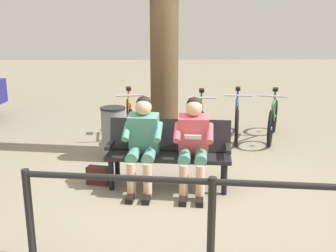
# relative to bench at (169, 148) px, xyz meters

# --- Properties ---
(ground_plane) EXTENTS (40.00, 40.00, 0.00)m
(ground_plane) POSITION_rel_bench_xyz_m (-0.16, 0.16, -0.51)
(ground_plane) COLOR gray
(bench) EXTENTS (1.65, 0.66, 0.87)m
(bench) POSITION_rel_bench_xyz_m (0.00, 0.00, 0.00)
(bench) COLOR black
(bench) RESTS_ON ground
(person_reading) EXTENTS (0.52, 0.80, 1.20)m
(person_reading) POSITION_rel_bench_xyz_m (-0.30, 0.20, 0.16)
(person_reading) COLOR #D84C59
(person_reading) RESTS_ON ground
(person_companion) EXTENTS (0.52, 0.80, 1.20)m
(person_companion) POSITION_rel_bench_xyz_m (0.33, 0.13, 0.16)
(person_companion) COLOR #4C8C7A
(person_companion) RESTS_ON ground
(handbag) EXTENTS (0.33, 0.21, 0.24)m
(handbag) POSITION_rel_bench_xyz_m (0.94, -0.03, -0.39)
(handbag) COLOR #3F1E14
(handbag) RESTS_ON ground
(tree_trunk) EXTENTS (0.44, 0.44, 3.73)m
(tree_trunk) POSITION_rel_bench_xyz_m (0.05, -1.32, 1.36)
(tree_trunk) COLOR #4C3823
(tree_trunk) RESTS_ON ground
(litter_bin) EXTENTS (0.39, 0.39, 0.84)m
(litter_bin) POSITION_rel_bench_xyz_m (0.85, -1.05, -0.09)
(litter_bin) COLOR slate
(litter_bin) RESTS_ON ground
(bicycle_blue) EXTENTS (0.68, 1.60, 0.94)m
(bicycle_blue) POSITION_rel_bench_xyz_m (-1.97, -2.14, -0.15)
(bicycle_blue) COLOR black
(bicycle_blue) RESTS_ON ground
(bicycle_silver) EXTENTS (0.50, 1.66, 0.94)m
(bicycle_silver) POSITION_rel_bench_xyz_m (-1.31, -2.23, -0.15)
(bicycle_silver) COLOR black
(bicycle_silver) RESTS_ON ground
(bicycle_orange) EXTENTS (0.48, 1.68, 0.94)m
(bicycle_orange) POSITION_rel_bench_xyz_m (-0.63, -2.03, -0.15)
(bicycle_orange) COLOR black
(bicycle_orange) RESTS_ON ground
(bicycle_black) EXTENTS (0.48, 1.68, 0.94)m
(bicycle_black) POSITION_rel_bench_xyz_m (0.11, -2.07, -0.15)
(bicycle_black) COLOR black
(bicycle_black) RESTS_ON ground
(bicycle_red) EXTENTS (0.48, 1.67, 0.94)m
(bicycle_red) POSITION_rel_bench_xyz_m (0.69, -2.27, -0.15)
(bicycle_red) COLOR black
(bicycle_red) RESTS_ON ground
(railing_fence) EXTENTS (3.29, 0.49, 0.85)m
(railing_fence) POSITION_rel_bench_xyz_m (-0.32, 1.88, 0.09)
(railing_fence) COLOR black
(railing_fence) RESTS_ON ground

